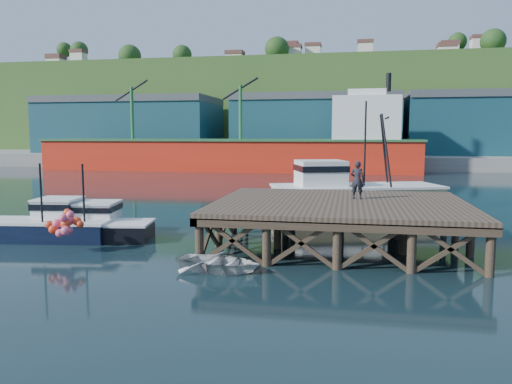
% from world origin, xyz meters
% --- Properties ---
extents(ground, '(300.00, 300.00, 0.00)m').
position_xyz_m(ground, '(0.00, 0.00, 0.00)').
color(ground, black).
rests_on(ground, ground).
extents(wharf, '(12.00, 10.00, 2.62)m').
position_xyz_m(wharf, '(5.50, -0.19, 1.94)').
color(wharf, brown).
rests_on(wharf, ground).
extents(far_quay, '(160.00, 40.00, 2.00)m').
position_xyz_m(far_quay, '(0.00, 70.00, 1.00)').
color(far_quay, gray).
rests_on(far_quay, ground).
extents(warehouse_left, '(32.00, 16.00, 9.00)m').
position_xyz_m(warehouse_left, '(-35.00, 65.00, 6.50)').
color(warehouse_left, '#173C4D').
rests_on(warehouse_left, far_quay).
extents(warehouse_mid, '(28.00, 16.00, 9.00)m').
position_xyz_m(warehouse_mid, '(0.00, 65.00, 6.50)').
color(warehouse_mid, '#173C4D').
rests_on(warehouse_mid, far_quay).
extents(warehouse_right, '(30.00, 16.00, 9.00)m').
position_xyz_m(warehouse_right, '(30.00, 65.00, 6.50)').
color(warehouse_right, '#173C4D').
rests_on(warehouse_right, far_quay).
extents(cargo_ship, '(55.50, 10.00, 13.75)m').
position_xyz_m(cargo_ship, '(-8.46, 48.00, 3.31)').
color(cargo_ship, red).
rests_on(cargo_ship, ground).
extents(hillside, '(220.00, 50.00, 22.00)m').
position_xyz_m(hillside, '(0.00, 100.00, 11.00)').
color(hillside, '#2D511E').
rests_on(hillside, ground).
extents(boat_navy, '(6.55, 3.81, 3.95)m').
position_xyz_m(boat_navy, '(-9.09, -1.51, 0.79)').
color(boat_navy, black).
rests_on(boat_navy, ground).
extents(boat_black, '(6.62, 5.51, 3.92)m').
position_xyz_m(boat_black, '(-7.13, -1.05, 0.72)').
color(boat_black, black).
rests_on(boat_black, ground).
extents(trawler, '(11.98, 7.39, 7.55)m').
position_xyz_m(trawler, '(6.15, 9.89, 1.56)').
color(trawler, beige).
rests_on(trawler, ground).
extents(dinghy, '(3.80, 3.02, 0.71)m').
position_xyz_m(dinghy, '(0.94, -5.80, 0.35)').
color(dinghy, silver).
rests_on(dinghy, ground).
extents(dockworker, '(0.78, 0.60, 1.92)m').
position_xyz_m(dockworker, '(6.31, 1.07, 3.08)').
color(dockworker, black).
rests_on(dockworker, wharf).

